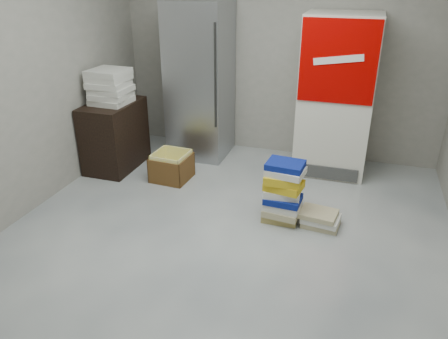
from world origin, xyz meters
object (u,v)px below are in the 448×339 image
Objects in this scene: phonebook_stack_main at (283,192)px; cardboard_box at (172,168)px; coke_cooler at (336,96)px; steel_fridge at (200,81)px; wood_shelf at (115,135)px.

phonebook_stack_main is 1.49m from cardboard_box.
coke_cooler is 1.52m from phonebook_stack_main.
coke_cooler is 2.94× the size of phonebook_stack_main.
steel_fridge is 1.18m from cardboard_box.
wood_shelf is (-0.83, -0.73, -0.55)m from steel_fridge.
coke_cooler is 2.63m from wood_shelf.
coke_cooler is at bearing -0.18° from steel_fridge.
phonebook_stack_main reaches higher than cardboard_box.
coke_cooler reaches higher than phonebook_stack_main.
phonebook_stack_main is (2.17, -0.64, -0.09)m from wood_shelf.
cardboard_box is at bearing -93.21° from steel_fridge.
steel_fridge is 3.10× the size of phonebook_stack_main.
steel_fridge is 1.06× the size of coke_cooler.
wood_shelf reaches higher than phonebook_stack_main.
cardboard_box is (0.78, -0.12, -0.27)m from wood_shelf.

